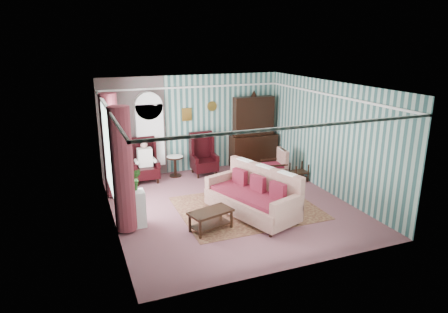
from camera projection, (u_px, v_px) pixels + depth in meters
name	position (u px, v px, depth m)	size (l,w,h in m)	color
floor	(230.00, 205.00, 9.74)	(6.00, 6.00, 0.00)	brown
room_shell	(203.00, 125.00, 9.12)	(5.53, 6.02, 2.91)	#335C58
bookcase	(150.00, 139.00, 11.49)	(0.80, 0.28, 2.24)	silver
dresser_hutch	(254.00, 129.00, 12.50)	(1.50, 0.56, 2.36)	black
wingback_left	(145.00, 160.00, 11.20)	(0.76, 0.80, 1.25)	black
wingback_right	(204.00, 154.00, 11.81)	(0.76, 0.80, 1.25)	black
seated_woman	(145.00, 162.00, 11.21)	(0.44, 0.40, 1.18)	white
round_side_table	(175.00, 166.00, 11.74)	(0.50, 0.50, 0.60)	black
nest_table	(299.00, 172.00, 11.33)	(0.45, 0.38, 0.54)	black
plant_stand	(132.00, 209.00, 8.53)	(0.55, 0.35, 0.80)	white
rug	(247.00, 208.00, 9.58)	(3.20, 2.60, 0.01)	#492018
sofa	(252.00, 196.00, 9.03)	(2.25, 1.05, 0.96)	beige
floral_armchair	(274.00, 163.00, 11.47)	(0.72, 0.75, 0.94)	beige
coffee_table	(211.00, 220.00, 8.42)	(0.92, 0.48, 0.44)	black
potted_plant_a	(130.00, 184.00, 8.27)	(0.38, 0.33, 0.43)	#24591B
potted_plant_b	(135.00, 179.00, 8.46)	(0.26, 0.21, 0.47)	#1A551F
potted_plant_c	(127.00, 181.00, 8.44)	(0.24, 0.24, 0.42)	#184E1B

